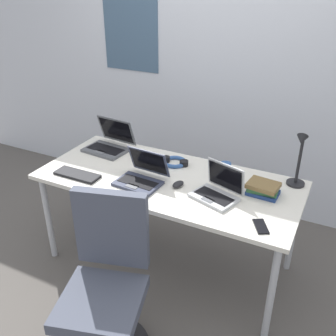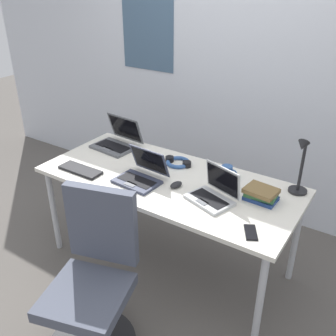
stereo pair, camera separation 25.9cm
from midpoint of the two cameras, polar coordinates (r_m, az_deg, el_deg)
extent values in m
plane|color=#56514C|center=(3.06, 2.50, -13.79)|extent=(12.00, 12.00, 0.00)
cube|color=silver|center=(3.38, 12.92, 14.56)|extent=(6.00, 0.12, 2.60)
cube|color=#3F5972|center=(3.69, -0.96, 20.21)|extent=(0.56, 0.01, 0.76)
cube|color=silver|center=(2.64, 2.81, -1.90)|extent=(1.80, 0.80, 0.03)
cylinder|color=#B2B5BA|center=(3.08, -14.39, -6.25)|extent=(0.04, 0.04, 0.71)
cylinder|color=#B2B5BA|center=(2.37, 16.77, -18.72)|extent=(0.04, 0.04, 0.71)
cylinder|color=#B2B5BA|center=(3.49, -6.39, -1.16)|extent=(0.04, 0.04, 0.71)
cylinder|color=#B2B5BA|center=(2.88, 21.01, -9.91)|extent=(0.04, 0.04, 0.71)
cylinder|color=black|center=(2.66, 21.44, -3.23)|extent=(0.12, 0.12, 0.02)
cylinder|color=black|center=(2.57, 22.11, 0.18)|extent=(0.02, 0.02, 0.34)
cylinder|color=black|center=(2.47, 22.59, 3.33)|extent=(0.01, 0.08, 0.01)
cone|color=black|center=(2.43, 22.38, 3.01)|extent=(0.07, 0.09, 0.09)
cube|color=#515459|center=(3.08, -5.80, 3.03)|extent=(0.35, 0.26, 0.02)
cube|color=black|center=(3.08, -5.81, 3.22)|extent=(0.30, 0.15, 0.00)
cube|color=#595B60|center=(3.03, -6.77, 2.76)|extent=(0.10, 0.06, 0.00)
cube|color=#515459|center=(3.13, -4.04, 5.89)|extent=(0.34, 0.10, 0.22)
cube|color=black|center=(3.13, -4.10, 5.89)|extent=(0.30, 0.09, 0.18)
cube|color=#33384C|center=(2.57, -1.81, -2.14)|extent=(0.31, 0.22, 0.02)
cube|color=black|center=(2.56, -1.81, -1.92)|extent=(0.27, 0.13, 0.00)
cube|color=#595B60|center=(2.52, -2.75, -2.51)|extent=(0.09, 0.05, 0.00)
cube|color=#33384C|center=(2.61, 0.03, 1.07)|extent=(0.30, 0.10, 0.19)
cube|color=black|center=(2.61, -0.03, 1.07)|extent=(0.27, 0.08, 0.16)
cube|color=#B7BABC|center=(2.40, 9.28, -4.84)|extent=(0.32, 0.27, 0.02)
cube|color=black|center=(2.40, 9.30, -4.61)|extent=(0.27, 0.18, 0.00)
cube|color=#595B60|center=(2.36, 8.27, -5.13)|extent=(0.09, 0.06, 0.00)
cube|color=#B7BABC|center=(2.42, 11.21, -1.85)|extent=(0.27, 0.12, 0.19)
cube|color=black|center=(2.42, 11.13, -1.88)|extent=(0.25, 0.10, 0.16)
cube|color=black|center=(2.76, -10.33, -0.35)|extent=(0.33, 0.12, 0.02)
ellipsoid|color=black|center=(2.53, 4.17, -2.59)|extent=(0.08, 0.11, 0.03)
cube|color=black|center=(2.19, 15.62, -9.33)|extent=(0.12, 0.15, 0.01)
torus|color=#335999|center=(2.82, 4.14, 0.78)|extent=(0.18, 0.18, 0.03)
cylinder|color=black|center=(2.85, 2.84, 1.26)|extent=(0.06, 0.06, 0.04)
cylinder|color=black|center=(2.79, 5.49, 0.51)|extent=(0.06, 0.06, 0.04)
cube|color=navy|center=(2.49, 16.61, -4.44)|extent=(0.20, 0.14, 0.02)
cube|color=#336638|center=(2.48, 16.68, -3.83)|extent=(0.19, 0.14, 0.03)
cube|color=brown|center=(2.46, 16.70, -3.35)|extent=(0.21, 0.17, 0.03)
cylinder|color=#2D518C|center=(2.67, 11.53, -0.62)|extent=(0.08, 0.08, 0.09)
torus|color=#2D518C|center=(2.66, 12.53, -0.81)|extent=(0.05, 0.01, 0.05)
cylinder|color=#A5A8AD|center=(2.40, -8.34, -21.96)|extent=(0.05, 0.05, 0.34)
cube|color=#474C5B|center=(2.25, -8.71, -18.55)|extent=(0.54, 0.54, 0.07)
cube|color=#474C5B|center=(2.21, -6.54, -8.46)|extent=(0.42, 0.17, 0.48)
camera|label=1|loc=(0.13, -87.14, 1.50)|focal=40.87mm
camera|label=2|loc=(0.13, 92.86, -1.50)|focal=40.87mm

